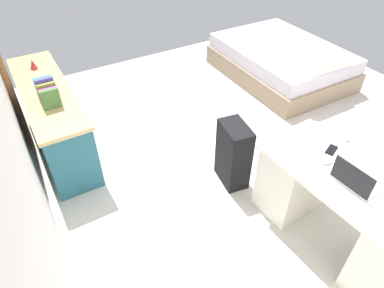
% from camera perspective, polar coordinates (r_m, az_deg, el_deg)
% --- Properties ---
extents(ground_plane, '(5.66, 5.66, 0.00)m').
position_cam_1_polar(ground_plane, '(3.92, 10.24, -0.96)').
color(ground_plane, beige).
extents(desk, '(1.47, 0.74, 0.72)m').
position_cam_1_polar(desk, '(3.01, 23.84, -10.24)').
color(desk, silver).
rests_on(desk, ground_plane).
extents(credenza, '(1.80, 0.48, 0.74)m').
position_cam_1_polar(credenza, '(4.00, -22.20, 4.08)').
color(credenza, '#235B6B').
rests_on(credenza, ground_plane).
extents(bed, '(1.92, 1.42, 0.58)m').
position_cam_1_polar(bed, '(5.34, 14.74, 13.24)').
color(bed, gray).
rests_on(bed, ground_plane).
extents(suitcase_black, '(0.39, 0.28, 0.67)m').
position_cam_1_polar(suitcase_black, '(3.31, 6.94, -1.76)').
color(suitcase_black, black).
rests_on(suitcase_black, ground_plane).
extents(laptop, '(0.32, 0.24, 0.21)m').
position_cam_1_polar(laptop, '(2.70, 25.69, -5.48)').
color(laptop, silver).
rests_on(laptop, desk).
extents(computer_mouse, '(0.07, 0.10, 0.03)m').
position_cam_1_polar(computer_mouse, '(2.84, 21.90, -2.65)').
color(computer_mouse, white).
rests_on(computer_mouse, desk).
extents(cell_phone_by_mouse, '(0.11, 0.15, 0.01)m').
position_cam_1_polar(cell_phone_by_mouse, '(2.97, 22.36, -0.93)').
color(cell_phone_by_mouse, black).
rests_on(cell_phone_by_mouse, desk).
extents(book_row, '(0.28, 0.17, 0.23)m').
position_cam_1_polar(book_row, '(3.52, -23.08, 8.01)').
color(book_row, '#44743B').
rests_on(book_row, credenza).
extents(figurine_small, '(0.08, 0.08, 0.11)m').
position_cam_1_polar(figurine_small, '(4.23, -25.12, 11.99)').
color(figurine_small, red).
rests_on(figurine_small, credenza).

